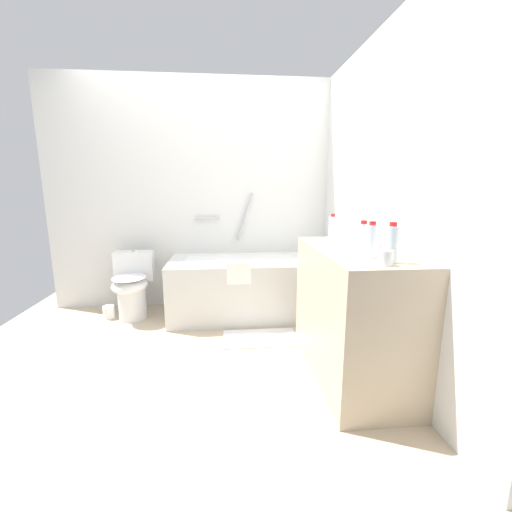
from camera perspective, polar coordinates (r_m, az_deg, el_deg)
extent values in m
plane|color=#C1AD8E|center=(2.78, -10.54, -16.40)|extent=(3.77, 3.77, 0.00)
cube|color=silver|center=(3.72, -9.53, 10.08)|extent=(3.17, 0.10, 2.41)
cube|color=silver|center=(2.71, 20.54, 8.99)|extent=(0.10, 2.84, 2.41)
cube|color=silver|center=(3.45, -0.69, -5.30)|extent=(1.65, 0.75, 0.59)
cube|color=white|center=(3.38, -0.70, -1.20)|extent=(1.35, 0.54, 0.09)
cylinder|color=#B7B7BC|center=(3.48, 9.91, 0.33)|extent=(0.09, 0.03, 0.03)
cylinder|color=#B7B7BC|center=(3.65, -1.89, 6.63)|extent=(0.19, 0.03, 0.52)
cylinder|color=#B7B7BC|center=(3.65, -8.32, 6.37)|extent=(0.27, 0.03, 0.03)
cube|color=white|center=(3.02, -2.95, -2.97)|extent=(0.22, 0.03, 0.20)
cylinder|color=white|center=(3.60, -20.35, -7.26)|extent=(0.27, 0.27, 0.36)
ellipsoid|color=white|center=(3.50, -20.74, -4.74)|extent=(0.34, 0.39, 0.14)
ellipsoid|color=white|center=(3.48, -20.83, -3.46)|extent=(0.33, 0.37, 0.02)
cube|color=white|center=(3.68, -20.03, -1.52)|extent=(0.39, 0.17, 0.30)
cylinder|color=#B5B5BA|center=(3.65, -20.19, 0.83)|extent=(0.03, 0.03, 0.01)
cube|color=tan|center=(2.42, 16.09, -9.38)|extent=(0.53, 1.13, 0.90)
cylinder|color=white|center=(2.39, 15.35, 2.15)|extent=(0.33, 0.33, 0.05)
cylinder|color=#B9B9BE|center=(2.47, 19.84, 2.40)|extent=(0.02, 0.02, 0.07)
cylinder|color=#B9B9BE|center=(2.44, 18.78, 3.14)|extent=(0.11, 0.02, 0.02)
cylinder|color=#B9B9BE|center=(2.42, 20.41, 1.82)|extent=(0.03, 0.03, 0.04)
cylinder|color=#B9B9BE|center=(2.53, 19.25, 2.29)|extent=(0.03, 0.03, 0.04)
cylinder|color=silver|center=(2.03, 19.09, 2.34)|extent=(0.07, 0.07, 0.19)
cylinder|color=red|center=(2.02, 19.29, 5.31)|extent=(0.04, 0.04, 0.02)
cylinder|color=silver|center=(2.69, 12.90, 4.69)|extent=(0.06, 0.06, 0.18)
cylinder|color=red|center=(2.68, 12.99, 6.80)|extent=(0.03, 0.03, 0.02)
cylinder|color=silver|center=(2.19, 17.79, 2.92)|extent=(0.07, 0.07, 0.18)
cylinder|color=red|center=(2.18, 17.95, 5.53)|extent=(0.04, 0.04, 0.02)
cylinder|color=silver|center=(1.94, 22.14, 1.83)|extent=(0.07, 0.07, 0.20)
cylinder|color=red|center=(1.92, 22.39, 5.06)|extent=(0.04, 0.04, 0.02)
cylinder|color=white|center=(1.86, 21.21, -0.28)|extent=(0.08, 0.08, 0.08)
cylinder|color=white|center=(2.13, 19.06, 1.51)|extent=(0.08, 0.08, 0.10)
cube|color=white|center=(3.00, 0.73, -13.83)|extent=(0.64, 0.35, 0.01)
cylinder|color=white|center=(3.73, -23.83, -8.74)|extent=(0.11, 0.11, 0.13)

